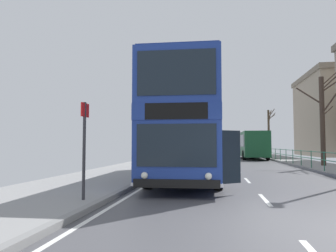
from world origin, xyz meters
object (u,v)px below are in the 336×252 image
object	(u,v)px
double_decker_bus_main	(188,126)
bare_tree_far_00	(323,117)
bus_stop_sign_near	(84,139)
bare_tree_far_01	(269,130)
background_bus_far_lane	(252,144)

from	to	relation	value
double_decker_bus_main	bare_tree_far_00	distance (m)	12.06
bare_tree_far_00	bus_stop_sign_near	bearing A→B (deg)	-125.44
bare_tree_far_01	double_decker_bus_main	bearing A→B (deg)	-105.49
bare_tree_far_00	bare_tree_far_01	bearing A→B (deg)	89.06
background_bus_far_lane	bare_tree_far_01	xyz separation A→B (m)	(3.66, 10.72, 2.08)
bare_tree_far_00	background_bus_far_lane	bearing A→B (deg)	104.02
double_decker_bus_main	bare_tree_far_00	world-z (taller)	bare_tree_far_00
double_decker_bus_main	bare_tree_far_01	distance (m)	33.49
background_bus_far_lane	bare_tree_far_01	world-z (taller)	bare_tree_far_01
double_decker_bus_main	bus_stop_sign_near	distance (m)	6.94
bare_tree_far_01	bare_tree_far_00	bearing A→B (deg)	-90.94
bare_tree_far_00	double_decker_bus_main	bearing A→B (deg)	-135.34
double_decker_bus_main	bus_stop_sign_near	bearing A→B (deg)	-108.04
bus_stop_sign_near	bare_tree_far_01	bearing A→B (deg)	74.07
background_bus_far_lane	bare_tree_far_00	xyz separation A→B (m)	(3.27, -13.08, 1.84)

